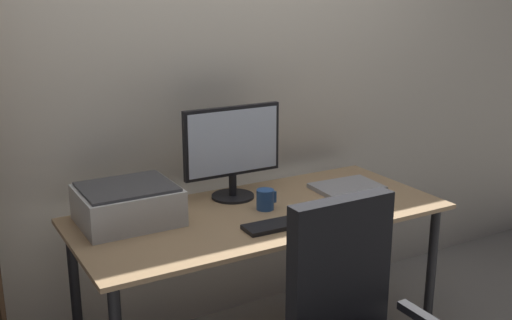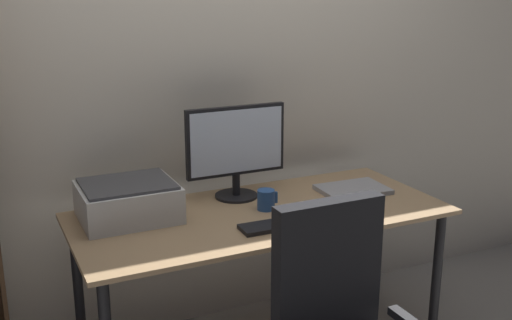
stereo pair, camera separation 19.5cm
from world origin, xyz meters
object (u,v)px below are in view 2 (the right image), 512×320
(desk, at_px, (260,228))
(monitor, at_px, (236,146))
(laptop, at_px, (353,189))
(keyboard, at_px, (274,225))
(coffee_mug, at_px, (266,200))
(printer, at_px, (128,201))
(mouse, at_px, (317,215))

(desk, bearing_deg, monitor, 94.75)
(monitor, height_order, laptop, monitor)
(keyboard, bearing_deg, laptop, 25.94)
(coffee_mug, distance_m, printer, 0.60)
(desk, relative_size, coffee_mug, 17.50)
(monitor, bearing_deg, laptop, -17.32)
(desk, height_order, mouse, mouse)
(keyboard, xyz_separation_m, mouse, (0.21, 0.01, 0.01))
(laptop, bearing_deg, mouse, -142.82)
(mouse, height_order, printer, printer)
(desk, xyz_separation_m, monitor, (-0.02, 0.22, 0.33))
(keyboard, distance_m, coffee_mug, 0.22)
(monitor, relative_size, coffee_mug, 5.13)
(laptop, bearing_deg, coffee_mug, -172.43)
(desk, relative_size, printer, 4.10)
(coffee_mug, bearing_deg, laptop, 4.84)
(desk, relative_size, keyboard, 5.65)
(coffee_mug, distance_m, laptop, 0.49)
(keyboard, distance_m, laptop, 0.60)
(desk, height_order, printer, printer)
(monitor, xyz_separation_m, coffee_mug, (0.05, -0.21, -0.20))
(desk, bearing_deg, mouse, -45.48)
(mouse, bearing_deg, desk, 148.88)
(coffee_mug, xyz_separation_m, printer, (-0.58, 0.15, 0.03))
(mouse, relative_size, coffee_mug, 1.02)
(laptop, bearing_deg, monitor, 165.40)
(mouse, bearing_deg, laptop, 48.81)
(monitor, bearing_deg, coffee_mug, -75.96)
(monitor, bearing_deg, desk, -85.25)
(printer, bearing_deg, monitor, 6.28)
(desk, bearing_deg, laptop, 5.98)
(monitor, bearing_deg, mouse, -64.06)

